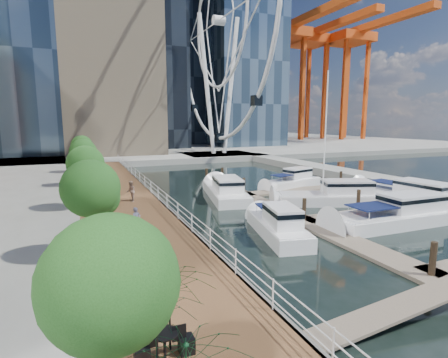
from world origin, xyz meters
TOP-DOWN VIEW (x-y plane):
  - ground at (0.00, 0.00)m, footprint 520.00×520.00m
  - boardwalk at (-9.00, 15.00)m, footprint 6.00×60.00m
  - seawall at (-6.00, 15.00)m, footprint 0.25×60.00m
  - land_far at (0.00, 102.00)m, footprint 200.00×114.00m
  - breakwater at (20.00, 20.00)m, footprint 4.00×60.00m
  - pier at (14.00, 52.00)m, footprint 14.00×12.00m
  - railing at (-6.10, 15.00)m, footprint 0.10×60.00m
  - floating_docks at (7.97, 9.98)m, footprint 16.00×34.00m
  - ferris_wheel at (14.00, 52.00)m, footprint 5.80×45.60m
  - port_cranes at (67.67, 95.67)m, footprint 40.00×52.00m
  - street_trees at (-11.40, 14.00)m, footprint 2.60×42.60m
  - cafe_tables at (-10.40, -2.00)m, footprint 2.50×13.70m
  - yacht_foreground at (8.83, 5.03)m, footprint 11.51×3.33m
  - pedestrian_near at (-9.02, 7.07)m, footprint 0.65×0.59m
  - pedestrian_mid at (-8.18, 15.38)m, footprint 0.63×0.80m
  - pedestrian_far at (-10.15, 27.64)m, footprint 1.00×0.97m
  - moored_yachts at (8.40, 10.85)m, footprint 19.80×34.02m
  - cafe_seating at (-10.06, -5.01)m, footprint 3.31×5.93m

SIDE VIEW (x-z plane):
  - ground at x=0.00m, z-range 0.00..0.00m
  - yacht_foreground at x=8.83m, z-range -1.07..1.07m
  - moored_yachts at x=8.40m, z-range -5.75..5.75m
  - floating_docks at x=7.97m, z-range -0.81..1.79m
  - boardwalk at x=-9.00m, z-range 0.00..1.00m
  - seawall at x=-6.00m, z-range 0.00..1.00m
  - land_far at x=0.00m, z-range 0.00..1.00m
  - breakwater at x=20.00m, z-range 0.00..1.00m
  - pier at x=14.00m, z-range 0.00..1.00m
  - cafe_tables at x=-10.40m, z-range 1.00..1.74m
  - railing at x=-6.10m, z-range 1.00..2.05m
  - pedestrian_near at x=-9.02m, z-range 1.00..2.49m
  - pedestrian_mid at x=-8.18m, z-range 1.00..2.63m
  - pedestrian_far at x=-10.15m, z-range 1.00..2.68m
  - cafe_seating at x=-10.06m, z-range 0.97..3.31m
  - street_trees at x=-11.40m, z-range 1.99..6.59m
  - port_cranes at x=67.67m, z-range 1.00..39.00m
  - ferris_wheel at x=14.00m, z-range 2.02..49.82m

